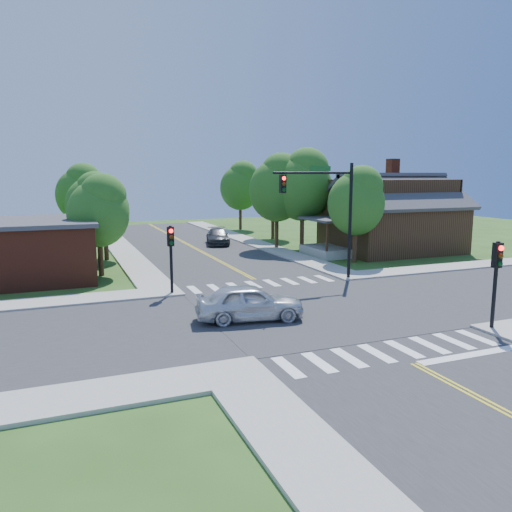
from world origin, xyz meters
name	(u,v)px	position (x,y,z in m)	size (l,w,h in m)	color
ground	(311,310)	(0.00, 0.00, 0.00)	(100.00, 100.00, 0.00)	#2A4F18
road_ns	(311,310)	(0.00, 0.00, 0.02)	(10.00, 90.00, 0.04)	#2D2D30
road_ew	(311,310)	(0.00, 0.00, 0.03)	(90.00, 10.00, 0.04)	#2D2D30
intersection_patch	(311,310)	(0.00, 0.00, 0.00)	(10.20, 10.20, 0.06)	#2D2D30
sidewalk_ne	(385,247)	(15.82, 15.82, 0.07)	(40.00, 40.00, 0.14)	#9E9B93
crosswalk_north	(262,284)	(0.00, 6.20, 0.05)	(8.85, 2.00, 0.01)	white
crosswalk_south	(390,351)	(0.00, -6.20, 0.05)	(8.85, 2.00, 0.01)	white
centerline	(311,309)	(0.00, 0.00, 0.05)	(0.30, 90.00, 0.01)	yellow
stop_bar	(471,356)	(2.50, -7.60, 0.00)	(4.60, 0.45, 0.09)	white
signal_mast_ne	(327,202)	(3.91, 5.59, 4.85)	(5.30, 0.42, 7.20)	black
signal_pole_se	(497,269)	(5.60, -5.62, 2.66)	(0.34, 0.42, 3.80)	black
signal_pole_nw	(171,247)	(-5.60, 5.58, 2.66)	(0.34, 0.42, 3.80)	black
house_ne	(391,212)	(15.11, 14.23, 3.33)	(13.05, 8.80, 7.11)	black
building_nw	(7,250)	(-14.20, 13.20, 1.88)	(10.40, 8.40, 3.73)	maroon
tree_e_a	(358,199)	(9.35, 10.57, 4.70)	(4.22, 4.01, 7.18)	#382314
tree_e_b	(304,183)	(8.71, 17.97, 5.76)	(5.17, 4.91, 8.78)	#382314
tree_e_c	(274,189)	(9.27, 25.56, 5.06)	(4.54, 4.31, 7.72)	#382314
tree_e_d	(241,185)	(9.11, 34.78, 5.31)	(4.77, 4.53, 8.10)	#382314
tree_w_a	(100,209)	(-8.64, 12.48, 4.33)	(3.89, 3.69, 6.61)	#382314
tree_w_b	(93,201)	(-8.54, 20.15, 4.42)	(3.97, 3.78, 6.76)	#382314
tree_w_c	(81,191)	(-8.96, 28.33, 4.96)	(4.45, 4.23, 7.57)	#382314
tree_w_d	(79,195)	(-8.90, 36.71, 4.28)	(3.84, 3.65, 6.53)	#382314
tree_house	(278,186)	(6.88, 19.26, 5.49)	(4.93, 4.68, 8.38)	#382314
tree_bldg	(105,206)	(-7.75, 18.54, 4.16)	(3.74, 3.55, 6.35)	#382314
car_silver	(250,303)	(-3.40, -0.49, 0.82)	(5.10, 2.78, 1.65)	silver
car_dgrey	(218,237)	(2.66, 23.56, 0.72)	(3.19, 5.33, 1.45)	#333539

